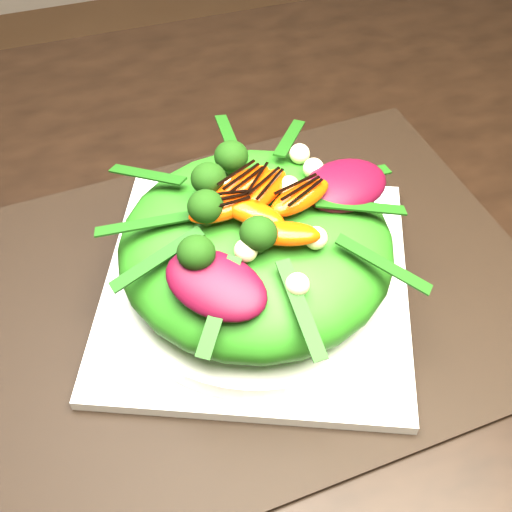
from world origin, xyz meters
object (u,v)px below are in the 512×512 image
object	(u,v)px
placemat	(256,289)
orange_segment	(224,202)
salad_bowl	(256,274)
plate_base	(256,284)
lettuce_mound	(256,246)

from	to	relation	value
placemat	orange_segment	xyz separation A→B (m)	(-0.02, 0.01, 0.10)
salad_bowl	plate_base	bearing A→B (deg)	0.00
placemat	orange_segment	distance (m)	0.11
placemat	lettuce_mound	xyz separation A→B (m)	(0.00, 0.00, 0.06)
placemat	plate_base	distance (m)	0.01
lettuce_mound	plate_base	bearing A→B (deg)	0.00
plate_base	lettuce_mound	size ratio (longest dim) A/B	1.15
lettuce_mound	placemat	bearing A→B (deg)	0.00
salad_bowl	lettuce_mound	size ratio (longest dim) A/B	1.05
placemat	salad_bowl	distance (m)	0.02
plate_base	orange_segment	bearing A→B (deg)	151.59
salad_bowl	placemat	bearing A→B (deg)	0.00
placemat	salad_bowl	size ratio (longest dim) A/B	2.06
placemat	plate_base	size ratio (longest dim) A/B	1.88
placemat	lettuce_mound	size ratio (longest dim) A/B	2.17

